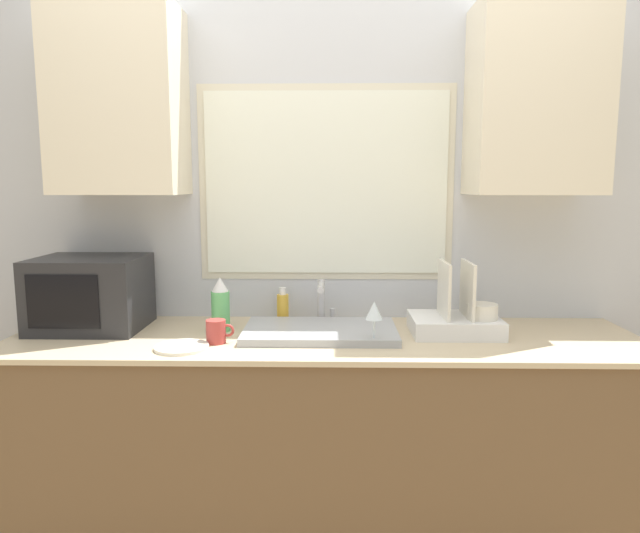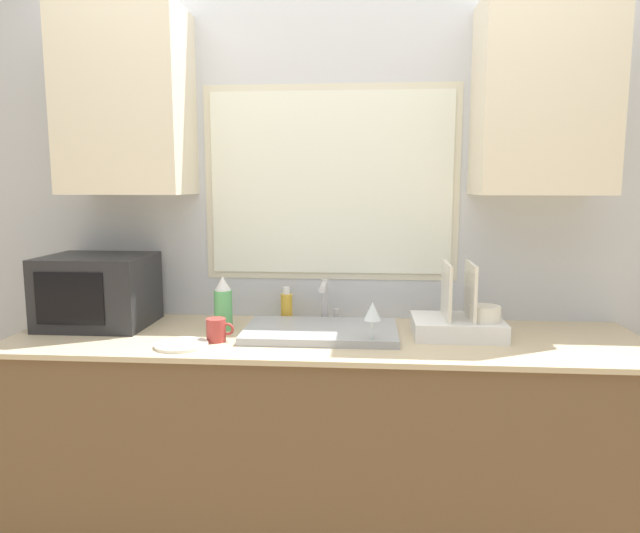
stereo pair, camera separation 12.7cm
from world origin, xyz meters
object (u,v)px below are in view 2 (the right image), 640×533
microwave (98,291)px  wine_glass (372,313)px  dish_rack (460,321)px  mug_near_sink (217,330)px  faucet (325,298)px  soap_bottle (287,306)px  spray_bottle (223,304)px

microwave → wine_glass: microwave is taller
dish_rack → mug_near_sink: 0.95m
wine_glass → faucet: bearing=120.0°
faucet → soap_bottle: 0.18m
dish_rack → soap_bottle: size_ratio=2.33×
faucet → wine_glass: faucet is taller
faucet → soap_bottle: faucet is taller
microwave → faucet: bearing=6.1°
mug_near_sink → faucet: bearing=38.4°
faucet → dish_rack: 0.57m
dish_rack → mug_near_sink: (-0.93, -0.15, -0.02)m
microwave → dish_rack: bearing=-2.2°
soap_bottle → mug_near_sink: size_ratio=1.41×
spray_bottle → mug_near_sink: size_ratio=2.09×
microwave → soap_bottle: 0.80m
faucet → wine_glass: size_ratio=1.11×
wine_glass → microwave: bearing=168.3°
microwave → spray_bottle: microwave is taller
microwave → wine_glass: 1.17m
spray_bottle → dish_rack: bearing=-1.6°
spray_bottle → wine_glass: spray_bottle is taller
spray_bottle → wine_glass: bearing=-18.8°
microwave → mug_near_sink: microwave is taller
faucet → mug_near_sink: 0.50m
faucet → soap_bottle: bearing=166.8°
microwave → wine_glass: bearing=-11.7°
mug_near_sink → wine_glass: 0.59m
faucet → spray_bottle: size_ratio=0.84×
microwave → wine_glass: (1.15, -0.24, -0.02)m
faucet → microwave: (-0.95, -0.10, 0.03)m
dish_rack → soap_bottle: 0.74m
faucet → spray_bottle: bearing=-162.1°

